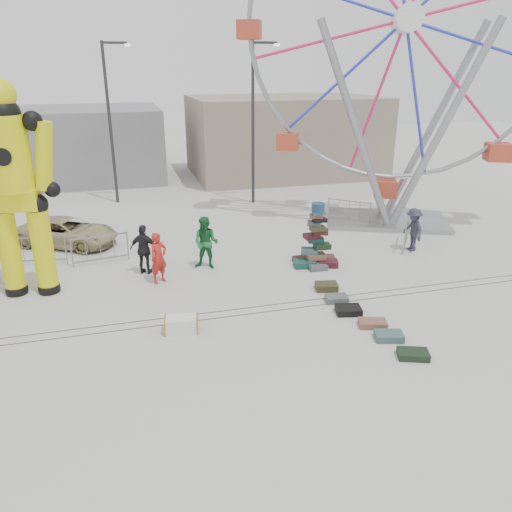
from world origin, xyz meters
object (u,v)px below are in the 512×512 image
object	(u,v)px
steamer_trunk	(181,324)
barricade_dummy_c	(100,249)
barricade_wheel_back	(349,212)
parked_suv	(67,232)
pedestrian_black	(144,250)
lamp_post_right	(255,116)
barricade_wheel_front	(406,234)
suitcase_tower	(316,248)
pedestrian_green	(206,243)
pedestrian_red	(159,258)
crash_test_dummy	(15,184)
lamp_post_left	(111,116)
pedestrian_grey	(413,230)
barricade_dummy_b	(37,251)
ferris_wheel	(403,49)

from	to	relation	value
steamer_trunk	barricade_dummy_c	distance (m)	6.28
barricade_wheel_back	parked_suv	bearing A→B (deg)	-137.59
barricade_wheel_back	pedestrian_black	xyz separation A→B (m)	(-9.47, -3.63, 0.34)
lamp_post_right	barricade_dummy_c	xyz separation A→B (m)	(-7.80, -7.02, -3.93)
parked_suv	barricade_wheel_front	bearing A→B (deg)	-77.07
suitcase_tower	parked_suv	size ratio (longest dim) A/B	0.58
suitcase_tower	barricade_wheel_front	size ratio (longest dim) A/B	1.17
lamp_post_right	pedestrian_green	world-z (taller)	lamp_post_right
barricade_wheel_front	pedestrian_red	bearing A→B (deg)	130.93
pedestrian_green	parked_suv	size ratio (longest dim) A/B	0.47
crash_test_dummy	pedestrian_black	size ratio (longest dim) A/B	3.81
pedestrian_black	pedestrian_green	bearing A→B (deg)	-155.24
barricade_wheel_front	pedestrian_green	size ratio (longest dim) A/B	1.05
crash_test_dummy	steamer_trunk	size ratio (longest dim) A/B	7.46
lamp_post_left	parked_suv	size ratio (longest dim) A/B	1.98
crash_test_dummy	barricade_wheel_front	bearing A→B (deg)	11.54
steamer_trunk	barricade_wheel_front	world-z (taller)	barricade_wheel_front
parked_suv	steamer_trunk	bearing A→B (deg)	-128.00
barricade_wheel_front	barricade_wheel_back	size ratio (longest dim) A/B	1.00
barricade_wheel_front	barricade_wheel_back	bearing A→B (deg)	48.49
pedestrian_black	pedestrian_grey	distance (m)	10.30
lamp_post_left	pedestrian_black	size ratio (longest dim) A/B	4.50
barricade_wheel_back	steamer_trunk	bearing A→B (deg)	-94.02
barricade_dummy_b	parked_suv	bearing A→B (deg)	73.44
lamp_post_right	barricade_dummy_b	distance (m)	12.61
barricade_wheel_front	pedestrian_black	distance (m)	10.31
lamp_post_right	pedestrian_green	distance (m)	10.07
steamer_trunk	barricade_wheel_front	bearing A→B (deg)	34.26
ferris_wheel	parked_suv	xyz separation A→B (m)	(-14.09, 0.58, -6.94)
steamer_trunk	parked_suv	bearing A→B (deg)	122.16
barricade_dummy_c	barricade_wheel_front	xyz separation A→B (m)	(11.83, -1.36, 0.00)
lamp_post_right	crash_test_dummy	size ratio (longest dim) A/B	1.18
crash_test_dummy	pedestrian_black	world-z (taller)	crash_test_dummy
lamp_post_left	ferris_wheel	size ratio (longest dim) A/B	0.53
pedestrian_red	pedestrian_grey	bearing A→B (deg)	-27.39
pedestrian_green	parked_suv	xyz separation A→B (m)	(-5.01, 3.90, -0.39)
barricade_dummy_b	barricade_wheel_front	size ratio (longest dim) A/B	1.00
lamp_post_left	barricade_dummy_b	bearing A→B (deg)	-109.38
suitcase_tower	pedestrian_black	size ratio (longest dim) A/B	1.32
barricade_dummy_b	barricade_dummy_c	distance (m)	2.26
barricade_wheel_back	crash_test_dummy	bearing A→B (deg)	-118.32
pedestrian_red	barricade_dummy_b	bearing A→B (deg)	115.88
barricade_dummy_c	parked_suv	bearing A→B (deg)	109.19
barricade_dummy_c	pedestrian_red	world-z (taller)	pedestrian_red
pedestrian_black	pedestrian_grey	world-z (taller)	pedestrian_black
suitcase_tower	barricade_dummy_c	xyz separation A→B (m)	(-7.58, 2.23, -0.11)
pedestrian_red	pedestrian_black	distance (m)	0.99
barricade_wheel_back	pedestrian_red	world-z (taller)	pedestrian_red
ferris_wheel	pedestrian_green	xyz separation A→B (m)	(-9.09, -3.32, -6.55)
crash_test_dummy	pedestrian_grey	xyz separation A→B (m)	(13.91, 0.32, -2.71)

